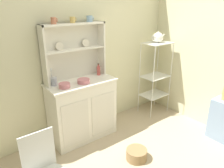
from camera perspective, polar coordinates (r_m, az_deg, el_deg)
wall_back at (r=3.15m, az=-8.44°, el=8.87°), size 3.84×0.05×2.50m
hutch_cabinet at (r=3.13m, az=-7.91°, el=-6.71°), size 0.96×0.45×0.88m
hutch_shelf_unit at (r=2.98m, az=-10.35°, el=9.57°), size 0.89×0.18×0.77m
bakers_rack at (r=3.79m, az=11.56°, el=3.35°), size 0.47×0.34×1.28m
wire_chair at (r=2.13m, az=-17.99°, el=-20.67°), size 0.36×0.36×0.85m
floor_basket at (r=2.90m, az=6.59°, el=-18.19°), size 0.27×0.27×0.14m
cup_terracotta_0 at (r=2.79m, az=-15.37°, el=16.06°), size 0.08×0.07×0.08m
cup_gold_1 at (r=2.89m, az=-10.51°, el=16.55°), size 0.08×0.07×0.08m
cup_sky_2 at (r=3.02m, az=-6.03°, el=16.99°), size 0.10×0.08×0.08m
bowl_mixing_large at (r=2.77m, az=-12.61°, el=-0.39°), size 0.14×0.14×0.06m
bowl_floral_medium at (r=2.89m, az=-7.63°, el=0.79°), size 0.17×0.17×0.05m
jam_bottle at (r=3.18m, az=-3.62°, el=3.67°), size 0.05×0.05×0.18m
utensil_jar at (r=2.87m, az=-15.33°, el=0.71°), size 0.08×0.08×0.24m
porcelain_teapot at (r=3.66m, az=12.22°, el=12.08°), size 0.26×0.17×0.19m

